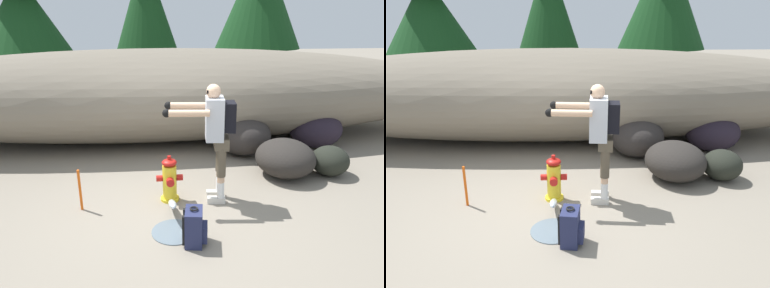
% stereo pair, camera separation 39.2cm
% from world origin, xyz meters
% --- Properties ---
extents(ground_plane, '(56.00, 56.00, 0.04)m').
position_xyz_m(ground_plane, '(0.00, 0.00, -0.02)').
color(ground_plane, gray).
extents(dirt_embankment, '(14.09, 3.20, 1.94)m').
position_xyz_m(dirt_embankment, '(0.00, 3.30, 0.97)').
color(dirt_embankment, '#756B5B').
rests_on(dirt_embankment, ground_plane).
extents(fire_hydrant, '(0.38, 0.33, 0.69)m').
position_xyz_m(fire_hydrant, '(-0.03, 0.25, 0.32)').
color(fire_hydrant, yellow).
rests_on(fire_hydrant, ground_plane).
extents(hydrant_water_jet, '(0.57, 1.01, 0.40)m').
position_xyz_m(hydrant_water_jet, '(-0.03, -0.37, 0.14)').
color(hydrant_water_jet, silver).
rests_on(hydrant_water_jet, ground_plane).
extents(utility_worker, '(1.01, 0.60, 1.71)m').
position_xyz_m(utility_worker, '(0.61, 0.18, 1.08)').
color(utility_worker, beige).
rests_on(utility_worker, ground_plane).
extents(spare_backpack, '(0.32, 0.33, 0.47)m').
position_xyz_m(spare_backpack, '(0.19, -0.86, 0.22)').
color(spare_backpack, '#23284C').
rests_on(spare_backpack, ground_plane).
extents(boulder_large, '(1.10, 1.15, 0.77)m').
position_xyz_m(boulder_large, '(1.53, 2.01, 0.39)').
color(boulder_large, '#2B2725').
rests_on(boulder_large, ground_plane).
extents(boulder_mid, '(1.04, 1.12, 0.63)m').
position_xyz_m(boulder_mid, '(1.96, 0.90, 0.31)').
color(boulder_mid, '#292622').
rests_on(boulder_mid, ground_plane).
extents(boulder_small, '(1.23, 1.16, 0.75)m').
position_xyz_m(boulder_small, '(3.12, 2.24, 0.37)').
color(boulder_small, black).
rests_on(boulder_small, ground_plane).
extents(boulder_outlier, '(0.83, 0.82, 0.51)m').
position_xyz_m(boulder_outlier, '(2.73, 0.82, 0.25)').
color(boulder_outlier, black).
rests_on(boulder_outlier, ground_plane).
extents(survey_stake, '(0.04, 0.04, 0.60)m').
position_xyz_m(survey_stake, '(-1.27, 0.11, 0.30)').
color(survey_stake, '#E55914').
rests_on(survey_stake, ground_plane).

